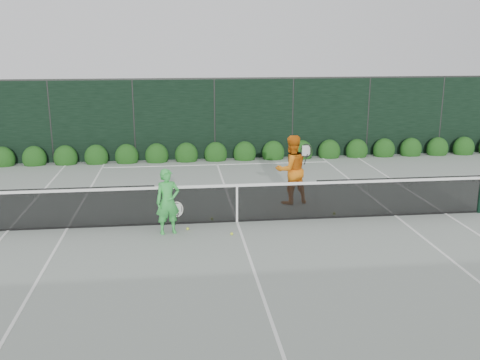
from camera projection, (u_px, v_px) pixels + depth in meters
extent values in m
plane|color=gray|center=(237.00, 222.00, 13.33)|extent=(80.00, 80.00, 0.00)
cube|color=black|center=(62.00, 208.00, 12.72)|extent=(4.40, 0.01, 1.02)
cube|color=black|center=(237.00, 203.00, 13.21)|extent=(4.00, 0.01, 0.96)
cube|color=black|center=(400.00, 197.00, 13.68)|extent=(4.40, 0.01, 1.02)
cube|color=white|center=(237.00, 185.00, 13.09)|extent=(12.80, 0.03, 0.07)
cube|color=black|center=(237.00, 221.00, 13.33)|extent=(12.80, 0.02, 0.04)
cube|color=white|center=(237.00, 204.00, 13.21)|extent=(0.05, 0.03, 0.91)
imported|color=green|center=(168.00, 202.00, 12.37)|extent=(0.64, 0.50, 1.54)
torus|color=beige|center=(177.00, 209.00, 12.54)|extent=(0.30, 0.03, 0.30)
cylinder|color=black|center=(177.00, 219.00, 12.60)|extent=(0.10, 0.03, 0.30)
imported|color=orange|center=(291.00, 170.00, 14.66)|extent=(1.09, 0.95, 1.91)
torus|color=black|center=(306.00, 151.00, 14.36)|extent=(0.30, 0.09, 0.30)
cylinder|color=black|center=(306.00, 159.00, 14.42)|extent=(0.10, 0.03, 0.30)
cube|color=white|center=(8.00, 231.00, 12.70)|extent=(0.06, 23.77, 0.01)
cube|color=white|center=(445.00, 214.00, 13.95)|extent=(0.06, 23.77, 0.01)
cube|color=white|center=(67.00, 228.00, 12.86)|extent=(0.06, 23.77, 0.01)
cube|color=white|center=(395.00, 215.00, 13.80)|extent=(0.06, 23.77, 0.01)
cube|color=white|center=(208.00, 138.00, 24.75)|extent=(11.03, 0.06, 0.01)
cube|color=white|center=(217.00, 165.00, 19.48)|extent=(8.23, 0.06, 0.01)
cube|color=white|center=(237.00, 222.00, 13.33)|extent=(0.06, 12.80, 0.01)
cube|color=black|center=(215.00, 120.00, 20.16)|extent=(32.00, 0.06, 3.00)
cube|color=#262826|center=(214.00, 78.00, 19.77)|extent=(32.00, 0.06, 0.06)
cylinder|color=#262826|center=(51.00, 122.00, 19.48)|extent=(0.08, 0.08, 3.00)
cylinder|color=#262826|center=(134.00, 121.00, 19.82)|extent=(0.08, 0.08, 3.00)
cylinder|color=#262826|center=(215.00, 120.00, 20.16)|extent=(0.08, 0.08, 3.00)
cylinder|color=#262826|center=(293.00, 118.00, 20.50)|extent=(0.08, 0.08, 3.00)
cylinder|color=#262826|center=(368.00, 117.00, 20.84)|extent=(0.08, 0.08, 3.00)
cylinder|color=#262826|center=(441.00, 116.00, 21.18)|extent=(0.08, 0.08, 3.00)
ellipsoid|color=#12390F|center=(3.00, 159.00, 19.26)|extent=(0.86, 0.65, 0.94)
ellipsoid|color=#12390F|center=(34.00, 159.00, 19.39)|extent=(0.86, 0.65, 0.94)
ellipsoid|color=#12390F|center=(66.00, 158.00, 19.51)|extent=(0.86, 0.65, 0.94)
ellipsoid|color=#12390F|center=(96.00, 157.00, 19.64)|extent=(0.86, 0.65, 0.94)
ellipsoid|color=#12390F|center=(127.00, 156.00, 19.77)|extent=(0.86, 0.65, 0.94)
ellipsoid|color=#12390F|center=(157.00, 156.00, 19.89)|extent=(0.86, 0.65, 0.94)
ellipsoid|color=#12390F|center=(186.00, 155.00, 20.02)|extent=(0.86, 0.65, 0.94)
ellipsoid|color=#12390F|center=(216.00, 154.00, 20.14)|extent=(0.86, 0.65, 0.94)
ellipsoid|color=#12390F|center=(245.00, 154.00, 20.27)|extent=(0.86, 0.65, 0.94)
ellipsoid|color=#12390F|center=(273.00, 153.00, 20.39)|extent=(0.86, 0.65, 0.94)
ellipsoid|color=#12390F|center=(301.00, 152.00, 20.52)|extent=(0.86, 0.65, 0.94)
ellipsoid|color=#12390F|center=(329.00, 152.00, 20.64)|extent=(0.86, 0.65, 0.94)
ellipsoid|color=#12390F|center=(357.00, 151.00, 20.77)|extent=(0.86, 0.65, 0.94)
ellipsoid|color=#12390F|center=(384.00, 150.00, 20.89)|extent=(0.86, 0.65, 0.94)
ellipsoid|color=#12390F|center=(411.00, 150.00, 21.02)|extent=(0.86, 0.65, 0.94)
ellipsoid|color=#12390F|center=(437.00, 149.00, 21.14)|extent=(0.86, 0.65, 0.94)
ellipsoid|color=#12390F|center=(464.00, 148.00, 21.27)|extent=(0.86, 0.65, 0.94)
sphere|color=#D3F035|center=(188.00, 229.00, 12.75)|extent=(0.07, 0.07, 0.07)
sphere|color=#D3F035|center=(212.00, 219.00, 13.47)|extent=(0.07, 0.07, 0.07)
sphere|color=#D3F035|center=(334.00, 213.00, 13.89)|extent=(0.07, 0.07, 0.07)
sphere|color=#D3F035|center=(232.00, 234.00, 12.41)|extent=(0.07, 0.07, 0.07)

